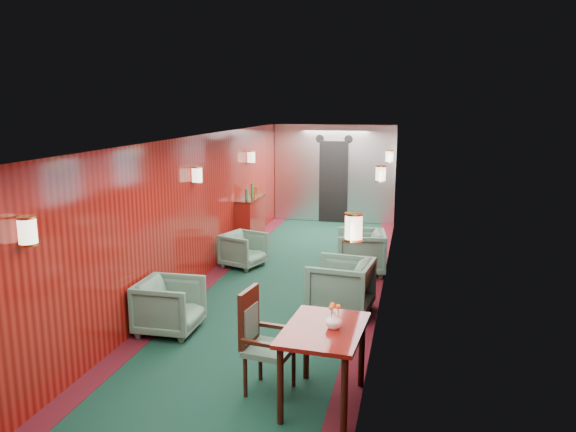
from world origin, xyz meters
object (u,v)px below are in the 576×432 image
object	(u,v)px
armchair_right_near	(341,286)
armchair_right_far	(361,252)
side_chair	(260,337)
armchair_left_near	(170,306)
armchair_left_far	(244,250)
dining_table	(324,340)
credenza	(250,221)

from	to	relation	value
armchair_right_near	armchair_right_far	size ratio (longest dim) A/B	1.02
armchair_right_near	side_chair	bearing A→B (deg)	-5.72
armchair_left_near	armchair_right_near	world-z (taller)	armchair_right_near
armchair_left_near	armchair_right_far	world-z (taller)	armchair_right_far
side_chair	armchair_left_far	distance (m)	4.47
armchair_right_far	armchair_left_near	bearing A→B (deg)	-42.16
side_chair	armchair_right_far	xyz separation A→B (m)	(0.61, 4.28, -0.20)
armchair_left_near	armchair_left_far	xyz separation A→B (m)	(0.06, 3.03, -0.04)
dining_table	armchair_left_near	xyz separation A→B (m)	(-2.21, 1.32, -0.32)
dining_table	credenza	distance (m)	6.36
dining_table	armchair_left_near	bearing A→B (deg)	153.42
dining_table	armchair_right_far	world-z (taller)	dining_table
credenza	armchair_left_near	world-z (taller)	credenza
dining_table	side_chair	bearing A→B (deg)	172.99
armchair_left_near	armchair_right_near	bearing A→B (deg)	-61.19
armchair_left_near	dining_table	bearing A→B (deg)	-121.30
credenza	armchair_left_near	size ratio (longest dim) A/B	1.68
side_chair	credenza	xyz separation A→B (m)	(-1.81, 5.73, -0.07)
armchair_right_far	armchair_right_near	bearing A→B (deg)	-10.06
armchair_right_near	armchair_right_far	world-z (taller)	armchair_right_near
armchair_left_far	armchair_right_near	size ratio (longest dim) A/B	0.81
side_chair	armchair_left_near	bearing A→B (deg)	150.53
credenza	armchair_right_near	size ratio (longest dim) A/B	1.51
side_chair	armchair_left_near	distance (m)	1.96
dining_table	side_chair	world-z (taller)	side_chair
armchair_left_near	armchair_right_near	distance (m)	2.36
armchair_right_far	side_chair	bearing A→B (deg)	-15.48
credenza	armchair_right_far	bearing A→B (deg)	-30.90
credenza	armchair_right_far	world-z (taller)	credenza
dining_table	armchair_left_near	distance (m)	2.60
credenza	armchair_right_far	size ratio (longest dim) A/B	1.55
credenza	armchair_right_near	xyz separation A→B (m)	(2.32, -3.38, -0.13)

